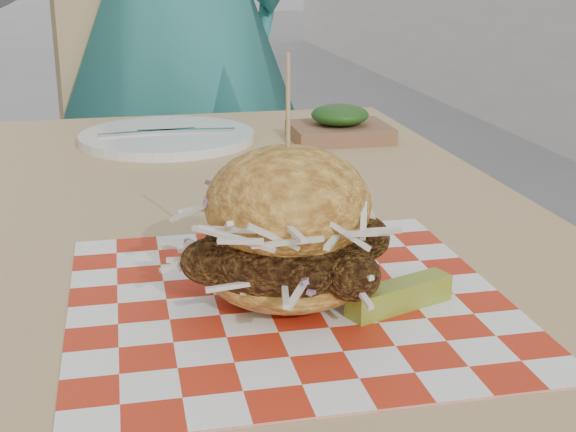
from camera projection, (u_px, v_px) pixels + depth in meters
name	position (u px, v px, depth m)	size (l,w,h in m)	color
patio_table	(193.00, 282.00, 0.91)	(0.80, 1.20, 0.75)	tan
patio_chair	(141.00, 168.00, 1.87)	(0.53, 0.54, 0.95)	tan
paper_liner	(288.00, 300.00, 0.67)	(0.36, 0.36, 0.00)	red
sandwich	(288.00, 235.00, 0.65)	(0.18, 0.18, 0.20)	gold
pickle_spear	(399.00, 296.00, 0.65)	(0.10, 0.02, 0.02)	#8FA931
place_setting	(167.00, 137.00, 1.24)	(0.27, 0.27, 0.02)	white
kraft_tray	(340.00, 126.00, 1.25)	(0.15, 0.12, 0.06)	brown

